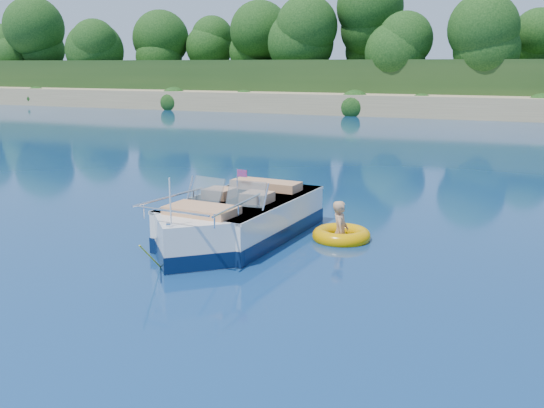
# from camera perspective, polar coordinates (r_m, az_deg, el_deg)

# --- Properties ---
(ground) EXTENTS (160.00, 160.00, 0.00)m
(ground) POSITION_cam_1_polar(r_m,az_deg,el_deg) (11.18, -12.83, -6.37)
(ground) COLOR #0B284E
(ground) RESTS_ON ground
(shoreline) EXTENTS (170.00, 59.00, 6.00)m
(shoreline) POSITION_cam_1_polar(r_m,az_deg,el_deg) (72.63, 18.02, 10.29)
(shoreline) COLOR #988258
(shoreline) RESTS_ON ground
(treeline) EXTENTS (150.00, 7.12, 8.19)m
(treeline) POSITION_cam_1_polar(r_m,az_deg,el_deg) (49.97, 16.06, 14.71)
(treeline) COLOR black
(treeline) RESTS_ON ground
(motorboat) EXTENTS (2.38, 5.86, 1.95)m
(motorboat) POSITION_cam_1_polar(r_m,az_deg,el_deg) (12.82, -3.50, -1.80)
(motorboat) COLOR white
(motorboat) RESTS_ON ground
(tow_tube) EXTENTS (1.50, 1.50, 0.33)m
(tow_tube) POSITION_cam_1_polar(r_m,az_deg,el_deg) (13.01, 6.55, -2.97)
(tow_tube) COLOR #E29A00
(tow_tube) RESTS_ON ground
(boy) EXTENTS (0.54, 0.83, 1.50)m
(boy) POSITION_cam_1_polar(r_m,az_deg,el_deg) (12.97, 6.41, -3.41)
(boy) COLOR tan
(boy) RESTS_ON ground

